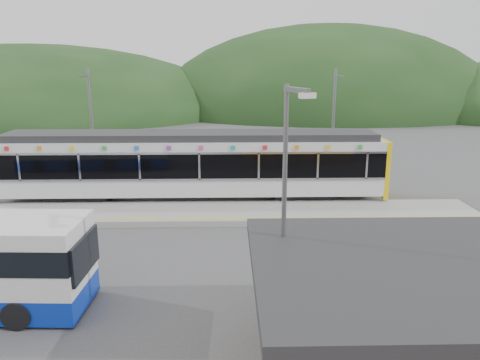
{
  "coord_description": "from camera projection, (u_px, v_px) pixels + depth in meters",
  "views": [
    {
      "loc": [
        0.89,
        -18.52,
        7.31
      ],
      "look_at": [
        1.37,
        1.0,
        2.4
      ],
      "focal_mm": 35.0,
      "sensor_mm": 36.0,
      "label": 1
    }
  ],
  "objects": [
    {
      "name": "train",
      "position": [
        192.0,
        164.0,
        25.01
      ],
      "size": [
        20.44,
        3.01,
        3.74
      ],
      "color": "black",
      "rests_on": "ground"
    },
    {
      "name": "lamp_post",
      "position": [
        285.0,
        198.0,
        11.56
      ],
      "size": [
        0.48,
        1.22,
        6.82
      ],
      "rotation": [
        0.0,
        0.0,
        0.33
      ],
      "color": "slate",
      "rests_on": "ground"
    },
    {
      "name": "catenary_mast_west",
      "position": [
        92.0,
        128.0,
        26.96
      ],
      "size": [
        0.18,
        1.8,
        7.0
      ],
      "color": "slate",
      "rests_on": "ground"
    },
    {
      "name": "ground",
      "position": [
        208.0,
        241.0,
        19.72
      ],
      "size": [
        120.0,
        120.0,
        0.0
      ],
      "primitive_type": "plane",
      "color": "#4C4C4F",
      "rests_on": "ground"
    },
    {
      "name": "platform",
      "position": [
        211.0,
        213.0,
        22.88
      ],
      "size": [
        26.0,
        3.2,
        0.3
      ],
      "primitive_type": "cube",
      "color": "#9E9E99",
      "rests_on": "ground"
    },
    {
      "name": "catenary_mast_east",
      "position": [
        333.0,
        127.0,
        27.3
      ],
      "size": [
        0.18,
        1.8,
        7.0
      ],
      "color": "slate",
      "rests_on": "ground"
    },
    {
      "name": "hills",
      "position": [
        328.0,
        203.0,
        24.99
      ],
      "size": [
        146.0,
        149.0,
        26.0
      ],
      "color": "#1E3D19",
      "rests_on": "ground"
    },
    {
      "name": "yellow_line",
      "position": [
        210.0,
        219.0,
        21.59
      ],
      "size": [
        26.0,
        0.1,
        0.01
      ],
      "primitive_type": "cube",
      "color": "yellow",
      "rests_on": "platform"
    },
    {
      "name": "station_shelter",
      "position": [
        451.0,
        320.0,
        10.75
      ],
      "size": [
        9.2,
        6.2,
        3.0
      ],
      "color": "olive",
      "rests_on": "ground"
    }
  ]
}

